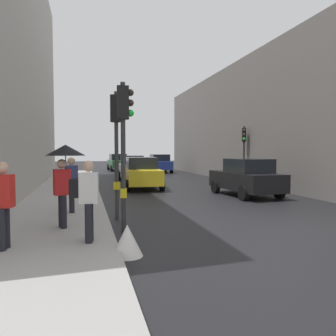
% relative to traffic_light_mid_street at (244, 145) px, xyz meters
% --- Properties ---
extents(ground_plane, '(120.00, 120.00, 0.00)m').
position_rel_traffic_light_mid_street_xyz_m(ground_plane, '(-4.31, -10.88, -2.51)').
color(ground_plane, black).
extents(sidewalk_kerb, '(3.13, 40.00, 0.16)m').
position_rel_traffic_light_mid_street_xyz_m(sidewalk_kerb, '(-10.50, -4.88, -2.43)').
color(sidewalk_kerb, '#A8A5A0').
rests_on(sidewalk_kerb, ground).
extents(building_facade_right, '(12.00, 30.28, 8.10)m').
position_rel_traffic_light_mid_street_xyz_m(building_facade_right, '(6.31, 2.87, 1.54)').
color(building_facade_right, slate).
rests_on(building_facade_right, ground).
extents(traffic_light_mid_street, '(0.33, 0.45, 3.63)m').
position_rel_traffic_light_mid_street_xyz_m(traffic_light_mid_street, '(0.00, 0.00, 0.00)').
color(traffic_light_mid_street, '#2D2D2D').
rests_on(traffic_light_mid_street, ground).
extents(traffic_light_near_right, '(0.45, 0.35, 3.97)m').
position_rel_traffic_light_mid_street_xyz_m(traffic_light_near_right, '(-8.61, -8.70, 0.23)').
color(traffic_light_near_right, '#2D2D2D').
rests_on(traffic_light_near_right, ground).
extents(traffic_light_near_left, '(0.44, 0.26, 3.89)m').
position_rel_traffic_light_mid_street_xyz_m(traffic_light_near_left, '(-8.61, -10.58, 0.17)').
color(traffic_light_near_left, '#2D2D2D').
rests_on(traffic_light_near_left, ground).
extents(car_blue_van, '(2.07, 4.23, 1.76)m').
position_rel_traffic_light_mid_street_xyz_m(car_blue_van, '(-2.56, 12.81, -1.63)').
color(car_blue_van, navy).
rests_on(car_blue_van, ground).
extents(car_dark_suv, '(2.27, 4.33, 1.76)m').
position_rel_traffic_light_mid_street_xyz_m(car_dark_suv, '(-2.23, -4.76, -1.63)').
color(car_dark_suv, black).
rests_on(car_dark_suv, ground).
extents(car_white_compact, '(2.25, 4.32, 1.76)m').
position_rel_traffic_light_mid_street_xyz_m(car_white_compact, '(-6.21, 5.64, -1.63)').
color(car_white_compact, silver).
rests_on(car_white_compact, ground).
extents(car_yellow_taxi, '(2.17, 4.28, 1.76)m').
position_rel_traffic_light_mid_street_xyz_m(car_yellow_taxi, '(-6.48, -0.46, -1.63)').
color(car_yellow_taxi, yellow).
rests_on(car_yellow_taxi, ground).
extents(car_green_estate, '(2.19, 4.29, 1.76)m').
position_rel_traffic_light_mid_street_xyz_m(car_green_estate, '(-6.14, 16.95, -1.63)').
color(car_green_estate, '#2D6038').
rests_on(car_green_estate, ground).
extents(pedestrian_with_umbrella, '(1.00, 1.00, 2.14)m').
position_rel_traffic_light_mid_street_xyz_m(pedestrian_with_umbrella, '(-10.10, -10.25, -0.67)').
color(pedestrian_with_umbrella, black).
rests_on(pedestrian_with_umbrella, sidewalk_kerb).
extents(pedestrian_with_grey_backpack, '(0.62, 0.36, 1.77)m').
position_rel_traffic_light_mid_street_xyz_m(pedestrian_with_grey_backpack, '(-10.06, -8.06, -1.34)').
color(pedestrian_with_grey_backpack, black).
rests_on(pedestrian_with_grey_backpack, sidewalk_kerb).
extents(pedestrian_with_black_backpack, '(0.63, 0.37, 1.77)m').
position_rel_traffic_light_mid_street_xyz_m(pedestrian_with_black_backpack, '(-9.56, -11.83, -1.34)').
color(pedestrian_with_black_backpack, black).
rests_on(pedestrian_with_black_backpack, sidewalk_kerb).
extents(pedestrian_in_red_jacket, '(0.45, 0.36, 1.77)m').
position_rel_traffic_light_mid_street_xyz_m(pedestrian_in_red_jacket, '(-11.20, -12.00, -1.38)').
color(pedestrian_in_red_jacket, black).
rests_on(pedestrian_in_red_jacket, sidewalk_kerb).
extents(warning_sign_triangle, '(0.64, 0.64, 0.65)m').
position_rel_traffic_light_mid_street_xyz_m(warning_sign_triangle, '(-8.78, -12.53, -2.18)').
color(warning_sign_triangle, silver).
rests_on(warning_sign_triangle, ground).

